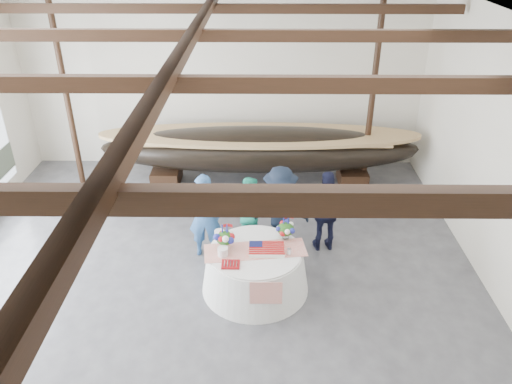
{
  "coord_description": "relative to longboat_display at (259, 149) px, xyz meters",
  "views": [
    {
      "loc": [
        0.96,
        -6.23,
        5.82
      ],
      "look_at": [
        0.87,
        2.16,
        1.18
      ],
      "focal_mm": 35.0,
      "sensor_mm": 36.0,
      "label": 1
    }
  ],
  "objects": [
    {
      "name": "ceiling",
      "position": [
        -0.93,
        -4.78,
        3.58
      ],
      "size": [
        10.0,
        12.0,
        0.01
      ],
      "primitive_type": "cube",
      "color": "white",
      "rests_on": "wall_back"
    },
    {
      "name": "guest_woman_teal",
      "position": [
        -0.21,
        -2.58,
        -0.19
      ],
      "size": [
        0.81,
        0.69,
        1.46
      ],
      "primitive_type": "imported",
      "rotation": [
        0.0,
        0.0,
        2.94
      ],
      "color": "#1FA182",
      "rests_on": "ground"
    },
    {
      "name": "guest_woman_blue",
      "position": [
        -1.02,
        -3.0,
        -0.04
      ],
      "size": [
        0.64,
        0.42,
        1.75
      ],
      "primitive_type": "imported",
      "rotation": [
        0.0,
        0.0,
        3.15
      ],
      "color": "#295084",
      "rests_on": "ground"
    },
    {
      "name": "tabletop_items",
      "position": [
        -0.08,
        -3.88,
        0.04
      ],
      "size": [
        1.8,
        1.05,
        0.4
      ],
      "color": "red",
      "rests_on": "banquet_table"
    },
    {
      "name": "pavilion_structure",
      "position": [
        -0.93,
        -3.96,
        3.08
      ],
      "size": [
        9.8,
        11.76,
        4.5
      ],
      "color": "black",
      "rests_on": "ground"
    },
    {
      "name": "wall_back",
      "position": [
        -0.93,
        1.22,
        1.33
      ],
      "size": [
        10.0,
        0.02,
        4.5
      ],
      "primitive_type": "cube",
      "color": "silver",
      "rests_on": "ground"
    },
    {
      "name": "longboat_display",
      "position": [
        0.0,
        0.0,
        0.0
      ],
      "size": [
        7.68,
        1.54,
        1.44
      ],
      "color": "black",
      "rests_on": "ground"
    },
    {
      "name": "guest_man_right",
      "position": [
        1.31,
        -2.79,
        -0.07
      ],
      "size": [
        1.04,
        0.54,
        1.69
      ],
      "primitive_type": "imported",
      "rotation": [
        0.0,
        0.0,
        3.27
      ],
      "color": "black",
      "rests_on": "ground"
    },
    {
      "name": "guest_man_left",
      "position": [
        0.41,
        -2.76,
        -0.04
      ],
      "size": [
        1.17,
        0.71,
        1.77
      ],
      "primitive_type": "imported",
      "rotation": [
        0.0,
        0.0,
        3.19
      ],
      "color": "black",
      "rests_on": "ground"
    },
    {
      "name": "floor",
      "position": [
        -0.93,
        -4.78,
        -0.92
      ],
      "size": [
        10.0,
        12.0,
        0.01
      ],
      "primitive_type": "cube",
      "color": "#3D3D42",
      "rests_on": "ground"
    },
    {
      "name": "banquet_table",
      "position": [
        -0.05,
        -4.02,
        -0.52
      ],
      "size": [
        1.89,
        1.89,
        0.81
      ],
      "color": "silver",
      "rests_on": "ground"
    }
  ]
}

